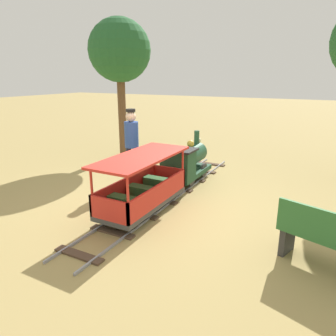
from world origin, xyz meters
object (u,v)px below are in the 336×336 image
locomotive (186,161)px  passenger_car (143,189)px  park_bench (334,241)px  conductor_person (132,140)px  oak_tree_near (120,52)px

locomotive → passenger_car: locomotive is taller
park_bench → passenger_car: bearing=171.5°
conductor_person → park_bench: size_ratio=1.19×
conductor_person → oak_tree_near: oak_tree_near is taller
park_bench → oak_tree_near: (-5.67, 3.67, 2.51)m
park_bench → locomotive: bearing=143.2°
locomotive → oak_tree_near: 3.96m
passenger_car → oak_tree_near: size_ratio=0.52×
passenger_car → conductor_person: size_ratio=1.23×
park_bench → oak_tree_near: oak_tree_near is taller
passenger_car → oak_tree_near: bearing=130.3°
passenger_car → park_bench: size_ratio=1.47×
conductor_person → park_bench: (3.98, -1.66, -0.54)m
locomotive → park_bench: (2.93, -2.19, -0.07)m
passenger_car → conductor_person: conductor_person is taller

